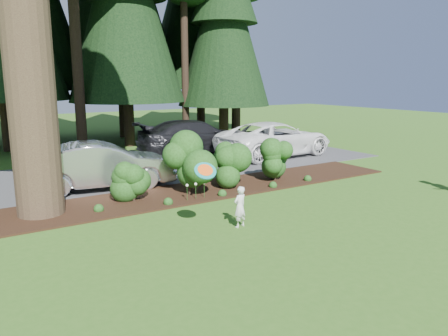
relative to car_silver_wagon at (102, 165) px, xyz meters
name	(u,v)px	position (x,y,z in m)	size (l,w,h in m)	color
ground	(249,219)	(2.26, -5.36, -0.82)	(80.00, 80.00, 0.00)	#325C1A
mulch_bed	(191,192)	(2.26, -2.11, -0.79)	(16.00, 2.50, 0.05)	black
driveway	(142,170)	(2.26, 2.14, -0.80)	(22.00, 6.00, 0.03)	#38383A
shrub_row	(213,167)	(3.03, -2.22, -0.01)	(6.53, 1.60, 1.61)	#1C3811
lily_cluster	(196,185)	(1.96, -2.96, -0.32)	(0.69, 0.09, 0.57)	#1C3811
car_silver_wagon	(102,165)	(0.00, 0.00, 0.00)	(1.67, 4.77, 1.57)	silver
car_white_suv	(275,139)	(8.97, 1.85, 0.03)	(2.72, 5.90, 1.64)	white
car_dark_suv	(195,137)	(6.03, 4.44, 0.05)	(2.35, 5.78, 1.68)	black
child	(240,207)	(1.71, -5.71, -0.29)	(0.39, 0.25, 1.06)	silver
frisbee	(205,171)	(0.65, -5.83, 0.79)	(0.57, 0.44, 0.41)	teal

